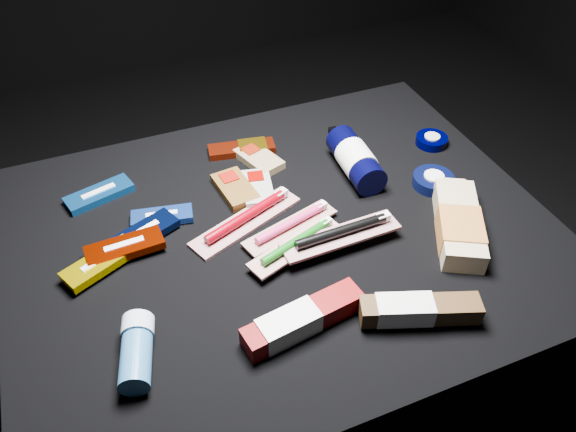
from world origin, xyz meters
name	(u,v)px	position (x,y,z in m)	size (l,w,h in m)	color
ground	(284,354)	(0.00, 0.00, 0.00)	(3.00, 3.00, 0.00)	black
cloth_table	(283,299)	(0.00, 0.00, 0.20)	(0.98, 0.78, 0.40)	black
luna_bar_0	(99,194)	(-0.30, 0.22, 0.41)	(0.14, 0.08, 0.02)	#13549F
luna_bar_1	(162,216)	(-0.20, 0.11, 0.41)	(0.12, 0.06, 0.01)	blue
luna_bar_2	(143,234)	(-0.24, 0.07, 0.41)	(0.14, 0.10, 0.02)	black
luna_bar_3	(100,263)	(-0.32, 0.03, 0.42)	(0.14, 0.10, 0.02)	#D8B900
luna_bar_4	(125,247)	(-0.28, 0.04, 0.42)	(0.14, 0.06, 0.02)	#6B1100
clif_bar_0	(234,187)	(-0.05, 0.14, 0.41)	(0.07, 0.12, 0.02)	brown
clif_bar_1	(257,187)	(0.00, 0.12, 0.41)	(0.08, 0.12, 0.02)	#9D9C96
clif_bar_2	(258,158)	(0.03, 0.21, 0.41)	(0.09, 0.12, 0.02)	#927A52
power_bar	(245,148)	(0.02, 0.26, 0.41)	(0.15, 0.07, 0.02)	maroon
lotion_bottle	(355,160)	(0.20, 0.10, 0.43)	(0.07, 0.21, 0.07)	black
cream_tin_upper	(432,140)	(0.40, 0.13, 0.41)	(0.07, 0.07, 0.02)	black
cream_tin_lower	(433,181)	(0.33, 0.01, 0.41)	(0.08, 0.08, 0.03)	black
bodywash_bottle	(459,225)	(0.29, -0.13, 0.42)	(0.16, 0.22, 0.04)	#C7B087
deodorant_stick	(136,351)	(-0.30, -0.18, 0.42)	(0.07, 0.12, 0.05)	#2A6297
toothbrush_pack_0	(247,218)	(-0.05, 0.04, 0.41)	(0.23, 0.14, 0.03)	beige
toothbrush_pack_1	(291,225)	(0.01, -0.01, 0.41)	(0.20, 0.10, 0.02)	beige
toothbrush_pack_2	(297,243)	(0.00, -0.06, 0.42)	(0.19, 0.10, 0.02)	silver
toothbrush_pack_3	(342,233)	(0.08, -0.08, 0.43)	(0.22, 0.06, 0.02)	beige
toothpaste_carton_red	(298,321)	(-0.06, -0.21, 0.42)	(0.20, 0.07, 0.04)	#710506
toothpaste_carton_green	(414,310)	(0.11, -0.27, 0.42)	(0.19, 0.10, 0.04)	#3F2812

